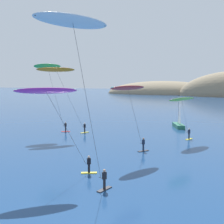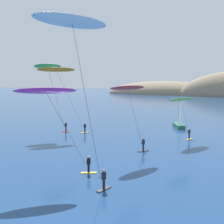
{
  "view_description": "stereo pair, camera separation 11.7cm",
  "coord_description": "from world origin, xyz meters",
  "views": [
    {
      "loc": [
        5.36,
        -6.17,
        8.74
      ],
      "look_at": [
        -7.99,
        27.74,
        4.72
      ],
      "focal_mm": 45.0,
      "sensor_mm": 36.0,
      "label": 1
    },
    {
      "loc": [
        5.47,
        -6.13,
        8.74
      ],
      "look_at": [
        -7.99,
        27.74,
        4.72
      ],
      "focal_mm": 45.0,
      "sensor_mm": 36.0,
      "label": 2
    }
  ],
  "objects": [
    {
      "name": "kitesurfer_white",
      "position": [
        -4.46,
        11.75,
        11.92
      ],
      "size": [
        3.93,
        6.0,
        13.35
      ],
      "color": "#2D2D33",
      "rests_on": "ground"
    },
    {
      "name": "kitesurfer_green",
      "position": [
        -21.58,
        33.73,
        10.21
      ],
      "size": [
        4.86,
        4.53,
        11.66
      ],
      "color": "red",
      "rests_on": "ground"
    },
    {
      "name": "sailboat_near",
      "position": [
        -2.26,
        47.58,
        0.64
      ],
      "size": [
        3.06,
        5.86,
        5.7
      ],
      "color": "#23664C",
      "rests_on": "ground"
    },
    {
      "name": "kitesurfer_magenta",
      "position": [
        -8.85,
        14.95,
        7.24
      ],
      "size": [
        6.17,
        5.09,
        8.26
      ],
      "color": "yellow",
      "rests_on": "ground"
    },
    {
      "name": "kitesurfer_orange",
      "position": [
        -19.28,
        32.89,
        9.77
      ],
      "size": [
        6.49,
        6.52,
        11.01
      ],
      "color": "yellow",
      "rests_on": "ground"
    },
    {
      "name": "kitesurfer_lime",
      "position": [
        0.03,
        35.04,
        5.78
      ],
      "size": [
        4.07,
        5.72,
        6.53
      ],
      "color": "yellow",
      "rests_on": "ground"
    },
    {
      "name": "kitesurfer_red",
      "position": [
        -4.73,
        24.99,
        7.34
      ],
      "size": [
        3.66,
        5.85,
        8.32
      ],
      "color": "#2D2D33",
      "rests_on": "ground"
    }
  ]
}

